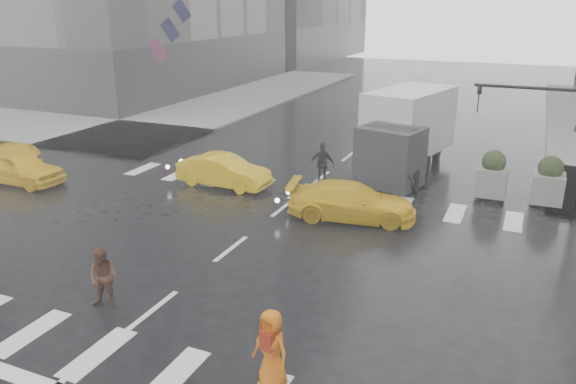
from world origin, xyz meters
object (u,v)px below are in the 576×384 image
at_px(taxi_front, 19,167).
at_px(traffic_signal_pole, 558,123).
at_px(pedestrian_brown, 104,278).
at_px(box_truck, 404,130).
at_px(pedestrian_orange, 271,349).
at_px(taxi_mid, 224,171).

bearing_deg(taxi_front, traffic_signal_pole, -74.27).
relative_size(pedestrian_brown, box_truck, 0.24).
xyz_separation_m(pedestrian_brown, box_truck, (4.21, 14.74, 1.11)).
bearing_deg(pedestrian_orange, pedestrian_brown, -176.44).
bearing_deg(box_truck, traffic_signal_pole, -8.11).
xyz_separation_m(traffic_signal_pole, taxi_front, (-20.43, -5.78, -2.52)).
distance_m(traffic_signal_pole, taxi_mid, 12.86).
height_order(traffic_signal_pole, taxi_mid, traffic_signal_pole).
bearing_deg(box_truck, taxi_mid, -127.38).
bearing_deg(traffic_signal_pole, taxi_mid, -167.81).
bearing_deg(pedestrian_orange, box_truck, 109.19).
bearing_deg(pedestrian_orange, taxi_mid, 139.75).
bearing_deg(pedestrian_brown, pedestrian_orange, -24.51).
relative_size(taxi_front, box_truck, 0.60).
bearing_deg(pedestrian_brown, box_truck, 61.66).
height_order(traffic_signal_pole, taxi_front, traffic_signal_pole).
distance_m(pedestrian_orange, box_truck, 15.91).
xyz_separation_m(pedestrian_orange, taxi_front, (-15.40, 7.65, -0.16)).
relative_size(traffic_signal_pole, pedestrian_brown, 2.80).
height_order(traffic_signal_pole, pedestrian_orange, traffic_signal_pole).
xyz_separation_m(traffic_signal_pole, taxi_mid, (-12.32, -2.66, -2.56)).
height_order(pedestrian_brown, taxi_mid, pedestrian_brown).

